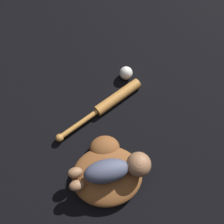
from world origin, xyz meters
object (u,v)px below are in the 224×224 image
baseball_glove (107,170)px  baby_figure (115,169)px  baseball_bat (110,102)px  baseball (126,73)px

baseball_glove → baby_figure: size_ratio=1.10×
baseball_glove → baseball_bat: 0.34m
baby_figure → baseball: (0.29, 0.45, -0.09)m
baseball_bat → baseball: bearing=37.6°
baseball_glove → baby_figure: (0.03, -0.03, 0.09)m
baseball_bat → baseball: (0.15, 0.12, 0.01)m
baseball_glove → baseball: (0.31, 0.42, -0.00)m
baseball → baseball_bat: bearing=-142.4°
baby_figure → baseball_bat: baby_figure is taller
baseball_glove → baby_figure: bearing=-46.4°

